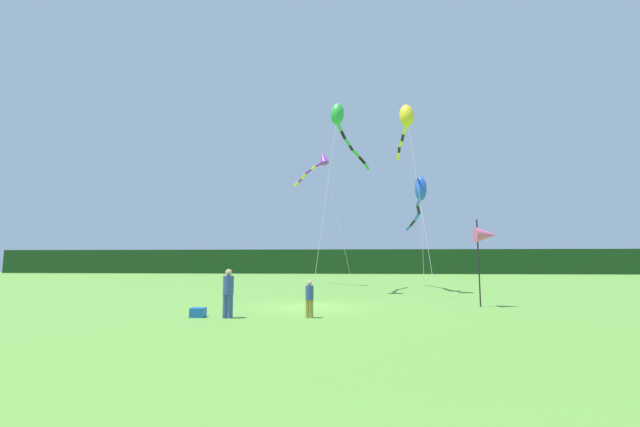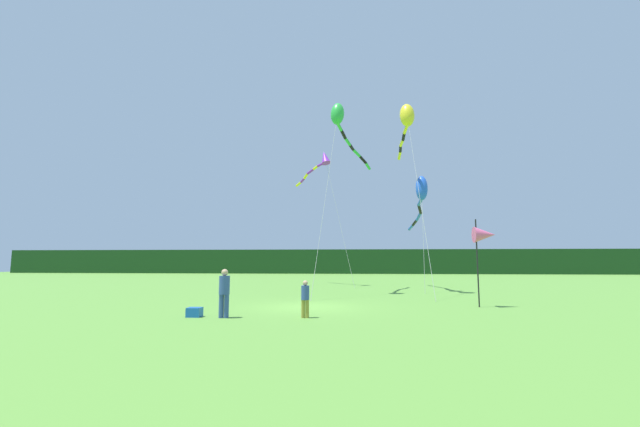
% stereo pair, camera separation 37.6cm
% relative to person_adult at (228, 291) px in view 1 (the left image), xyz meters
% --- Properties ---
extents(ground_plane, '(120.00, 120.00, 0.00)m').
position_rel_person_adult_xyz_m(ground_plane, '(2.47, 3.60, -0.93)').
color(ground_plane, '#5B9338').
extents(distant_treeline, '(108.00, 2.12, 3.67)m').
position_rel_person_adult_xyz_m(distant_treeline, '(2.47, 48.60, 0.90)').
color(distant_treeline, '#193D19').
rests_on(distant_treeline, ground).
extents(person_adult, '(0.37, 0.37, 1.67)m').
position_rel_person_adult_xyz_m(person_adult, '(0.00, 0.00, 0.00)').
color(person_adult, '#334C8C').
rests_on(person_adult, ground).
extents(person_child, '(0.28, 0.28, 1.28)m').
position_rel_person_adult_xyz_m(person_child, '(2.81, 0.26, -0.22)').
color(person_child, olive).
rests_on(person_child, ground).
extents(cooler_box, '(0.48, 0.42, 0.33)m').
position_rel_person_adult_xyz_m(cooler_box, '(-1.10, 0.14, -0.77)').
color(cooler_box, '#1959B2').
rests_on(cooler_box, ground).
extents(banner_flag_pole, '(0.90, 0.70, 3.76)m').
position_rel_person_adult_xyz_m(banner_flag_pole, '(10.11, 4.16, 2.11)').
color(banner_flag_pole, black).
rests_on(banner_flag_pole, ground).
extents(kite_blue, '(0.93, 8.27, 7.60)m').
position_rel_person_adult_xyz_m(kite_blue, '(8.92, 13.42, 5.48)').
color(kite_blue, '#B2B2B2').
rests_on(kite_blue, ground).
extents(kite_yellow, '(1.05, 9.47, 11.98)m').
position_rel_person_adult_xyz_m(kite_yellow, '(7.85, 11.43, 10.01)').
color(kite_yellow, '#B2B2B2').
rests_on(kite_yellow, ground).
extents(kite_green, '(3.42, 9.98, 11.77)m').
position_rel_person_adult_xyz_m(kite_green, '(3.69, 10.78, 9.75)').
color(kite_green, '#B2B2B2').
rests_on(kite_green, ground).
extents(kite_purple, '(5.35, 6.57, 11.00)m').
position_rel_person_adult_xyz_m(kite_purple, '(1.71, 18.76, 9.16)').
color(kite_purple, '#B2B2B2').
rests_on(kite_purple, ground).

